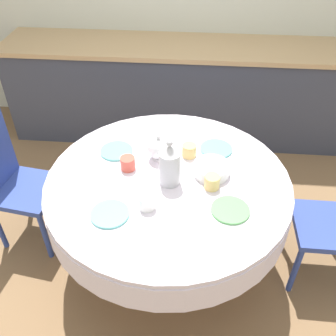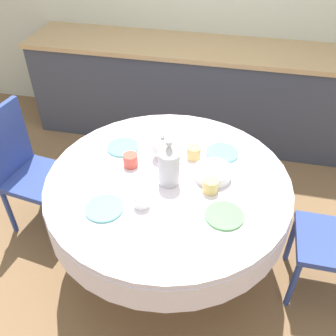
# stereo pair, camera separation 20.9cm
# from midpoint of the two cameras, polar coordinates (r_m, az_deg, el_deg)

# --- Properties ---
(ground_plane) EXTENTS (12.00, 12.00, 0.00)m
(ground_plane) POSITION_cam_midpoint_polar(r_m,az_deg,el_deg) (2.68, -2.30, -13.54)
(ground_plane) COLOR brown
(kitchen_counter) EXTENTS (3.24, 0.64, 0.90)m
(kitchen_counter) POSITION_cam_midpoint_polar(r_m,az_deg,el_deg) (3.61, 0.54, 11.61)
(kitchen_counter) COLOR #383D4C
(kitchen_counter) RESTS_ON ground_plane
(dining_table) EXTENTS (1.42, 1.42, 0.73)m
(dining_table) POSITION_cam_midpoint_polar(r_m,az_deg,el_deg) (2.23, -2.70, -4.10)
(dining_table) COLOR tan
(dining_table) RESTS_ON ground_plane
(chair_right) EXTENTS (0.45, 0.45, 0.94)m
(chair_right) POSITION_cam_midpoint_polar(r_m,az_deg,el_deg) (2.71, -24.62, -1.57)
(chair_right) COLOR #2D428E
(chair_right) RESTS_ON ground_plane
(plate_near_left) EXTENTS (0.20, 0.20, 0.01)m
(plate_near_left) POSITION_cam_midpoint_polar(r_m,az_deg,el_deg) (1.97, -11.90, -7.02)
(plate_near_left) COLOR #60BCB7
(plate_near_left) RESTS_ON dining_table
(cup_near_left) EXTENTS (0.09, 0.09, 0.08)m
(cup_near_left) POSITION_cam_midpoint_polar(r_m,az_deg,el_deg) (1.96, -6.29, -5.29)
(cup_near_left) COLOR white
(cup_near_left) RESTS_ON dining_table
(plate_near_right) EXTENTS (0.20, 0.20, 0.01)m
(plate_near_right) POSITION_cam_midpoint_polar(r_m,az_deg,el_deg) (1.97, 6.47, -6.51)
(plate_near_right) COLOR #5BA85B
(plate_near_right) RESTS_ON dining_table
(cup_near_right) EXTENTS (0.09, 0.09, 0.08)m
(cup_near_right) POSITION_cam_midpoint_polar(r_m,az_deg,el_deg) (2.07, 3.85, -2.24)
(cup_near_right) COLOR #DBB766
(cup_near_right) RESTS_ON dining_table
(plate_far_left) EXTENTS (0.20, 0.20, 0.01)m
(plate_far_left) POSITION_cam_midpoint_polar(r_m,az_deg,el_deg) (2.38, -10.37, 2.48)
(plate_far_left) COLOR #60BCB7
(plate_far_left) RESTS_ON dining_table
(cup_far_left) EXTENTS (0.09, 0.09, 0.08)m
(cup_far_left) POSITION_cam_midpoint_polar(r_m,az_deg,el_deg) (2.21, -8.85, 0.59)
(cup_far_left) COLOR #CC4C3D
(cup_far_left) RESTS_ON dining_table
(plate_far_right) EXTENTS (0.20, 0.20, 0.01)m
(plate_far_right) POSITION_cam_midpoint_polar(r_m,az_deg,el_deg) (2.36, 4.86, 2.83)
(plate_far_right) COLOR #60BCB7
(plate_far_right) RESTS_ON dining_table
(cup_far_right) EXTENTS (0.09, 0.09, 0.08)m
(cup_far_right) POSITION_cam_midpoint_polar(r_m,az_deg,el_deg) (2.29, 0.63, 2.58)
(cup_far_right) COLOR #DBB766
(cup_far_right) RESTS_ON dining_table
(coffee_carafe) EXTENTS (0.12, 0.12, 0.29)m
(coffee_carafe) POSITION_cam_midpoint_polar(r_m,az_deg,el_deg) (2.04, -2.69, 0.37)
(coffee_carafe) COLOR #B2B2B7
(coffee_carafe) RESTS_ON dining_table
(teapot) EXTENTS (0.19, 0.14, 0.18)m
(teapot) POSITION_cam_midpoint_polar(r_m,az_deg,el_deg) (2.25, -4.09, 2.95)
(teapot) COLOR white
(teapot) RESTS_ON dining_table
(fruit_bowl) EXTENTS (0.21, 0.21, 0.07)m
(fruit_bowl) POSITION_cam_midpoint_polar(r_m,az_deg,el_deg) (2.16, 3.91, -0.30)
(fruit_bowl) COLOR silver
(fruit_bowl) RESTS_ON dining_table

